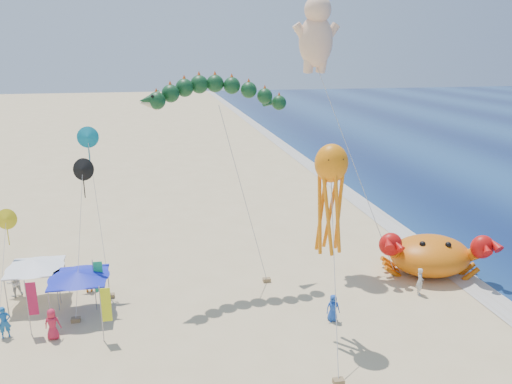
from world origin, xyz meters
TOP-DOWN VIEW (x-y plane):
  - ground at (0.00, 0.00)m, footprint 320.00×320.00m
  - foam_strip at (12.00, 0.00)m, footprint 320.00×320.00m
  - crab_inflatable at (10.12, 1.89)m, footprint 7.44×5.86m
  - dragon_kite at (-4.05, 4.08)m, footprint 9.45×4.11m
  - cherub_kite at (3.05, 6.72)m, footprint 6.08×5.73m
  - octopus_kite at (0.74, -3.47)m, footprint 1.97×5.49m
  - canopy_blue at (-12.55, 1.10)m, footprint 3.42×3.42m
  - canopy_white at (-15.32, 3.06)m, footprint 3.34×3.34m
  - feather_flags at (-13.68, -0.07)m, footprint 7.34×3.75m
  - beachgoers at (-13.60, 0.81)m, footprint 29.38×8.57m
  - small_kites at (-15.98, 2.78)m, footprint 9.84×10.43m

SIDE VIEW (x-z plane):
  - ground at x=0.00m, z-range 0.00..0.00m
  - foam_strip at x=12.00m, z-range 0.01..0.01m
  - beachgoers at x=-13.60m, z-range -0.06..1.83m
  - crab_inflatable at x=10.12m, z-range -0.19..3.07m
  - feather_flags at x=-13.68m, z-range 0.41..3.61m
  - canopy_white at x=-15.32m, z-range 1.09..3.79m
  - canopy_blue at x=-12.55m, z-range 1.09..3.79m
  - small_kites at x=-15.98m, z-range 1.22..11.61m
  - octopus_kite at x=0.74m, z-range 2.76..13.11m
  - dragon_kite at x=-4.05m, z-range 5.47..18.49m
  - cherub_kite at x=3.05m, z-range 6.78..25.15m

